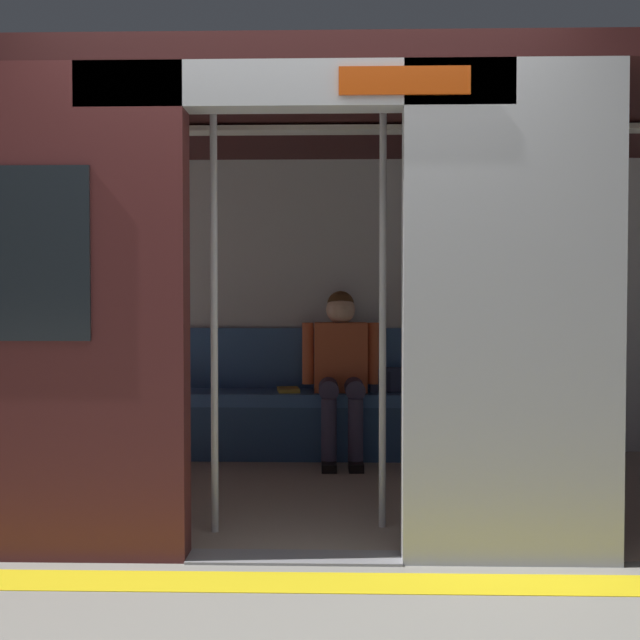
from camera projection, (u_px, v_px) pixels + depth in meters
name	position (u px, v px, depth m)	size (l,w,h in m)	color
ground_plane	(294.00, 559.00, 3.61)	(60.00, 60.00, 0.00)	gray
platform_edge_strip	(290.00, 582.00, 3.31)	(8.00, 0.24, 0.01)	yellow
train_car	(295.00, 236.00, 4.76)	(6.40, 2.74, 2.31)	#ADAFB5
bench_seat	(312.00, 408.00, 5.82)	(2.91, 0.44, 0.48)	#38609E
person_seated	(341.00, 363.00, 5.75)	(0.55, 0.68, 1.21)	#CC5933
handbag	(388.00, 380.00, 5.86)	(0.26, 0.15, 0.17)	#262D4C
book	(288.00, 390.00, 5.84)	(0.15, 0.22, 0.03)	gold
grab_pole_door	(214.00, 314.00, 3.98)	(0.04, 0.04, 2.17)	silver
grab_pole_far	(383.00, 313.00, 4.06)	(0.04, 0.04, 2.17)	silver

